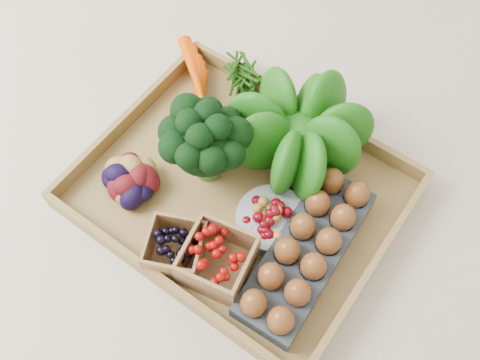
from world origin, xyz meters
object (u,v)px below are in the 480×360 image
Objects in this scene: tray at (240,194)px; cherry_bowl at (272,221)px; broccoli at (206,153)px; egg_carton at (306,253)px.

tray is 4.32× the size of cherry_bowl.
broccoli is 1.26× the size of cherry_bowl.
broccoli is at bearing 171.88° from cherry_bowl.
tray is at bearing 165.74° from cherry_bowl.
egg_carton reaches higher than cherry_bowl.
broccoli is at bearing 178.98° from tray.
broccoli is (-0.08, 0.00, 0.07)m from tray.
cherry_bowl is 0.08m from egg_carton.
broccoli reaches higher than cherry_bowl.
cherry_bowl is 0.41× the size of egg_carton.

